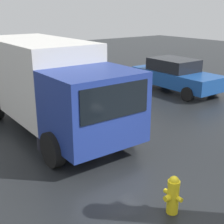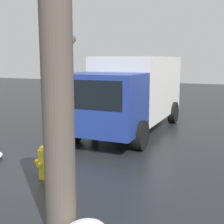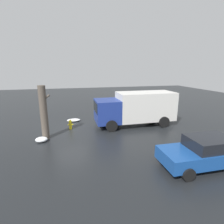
{
  "view_description": "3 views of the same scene",
  "coord_description": "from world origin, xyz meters",
  "px_view_note": "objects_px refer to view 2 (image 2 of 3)",
  "views": [
    {
      "loc": [
        -3.38,
        4.0,
        3.74
      ],
      "look_at": [
        3.02,
        -0.83,
        1.08
      ],
      "focal_mm": 50.0,
      "sensor_mm": 36.0,
      "label": 1
    },
    {
      "loc": [
        -5.63,
        -4.11,
        2.7
      ],
      "look_at": [
        2.24,
        -0.74,
        1.25
      ],
      "focal_mm": 50.0,
      "sensor_mm": 36.0,
      "label": 2
    },
    {
      "loc": [
        0.04,
        -13.65,
        4.75
      ],
      "look_at": [
        3.28,
        -0.57,
        1.36
      ],
      "focal_mm": 28.0,
      "sensor_mm": 36.0,
      "label": 3
    }
  ],
  "objects_px": {
    "delivery_truck": "(133,90)",
    "tree_trunk": "(58,116)",
    "fire_hydrant": "(43,161)",
    "pedestrian": "(95,110)"
  },
  "relations": [
    {
      "from": "tree_trunk",
      "to": "pedestrian",
      "type": "bearing_deg",
      "value": 21.44
    },
    {
      "from": "fire_hydrant",
      "to": "delivery_truck",
      "type": "distance_m",
      "value": 5.62
    },
    {
      "from": "fire_hydrant",
      "to": "pedestrian",
      "type": "height_order",
      "value": "pedestrian"
    },
    {
      "from": "fire_hydrant",
      "to": "delivery_truck",
      "type": "xyz_separation_m",
      "value": [
        5.5,
        -0.2,
        1.13
      ]
    },
    {
      "from": "delivery_truck",
      "to": "tree_trunk",
      "type": "bearing_deg",
      "value": 100.94
    },
    {
      "from": "tree_trunk",
      "to": "pedestrian",
      "type": "xyz_separation_m",
      "value": [
        5.87,
        2.3,
        -0.94
      ]
    },
    {
      "from": "fire_hydrant",
      "to": "delivery_truck",
      "type": "bearing_deg",
      "value": -92.15
    },
    {
      "from": "fire_hydrant",
      "to": "pedestrian",
      "type": "relative_size",
      "value": 0.47
    },
    {
      "from": "delivery_truck",
      "to": "pedestrian",
      "type": "height_order",
      "value": "delivery_truck"
    },
    {
      "from": "delivery_truck",
      "to": "pedestrian",
      "type": "relative_size",
      "value": 4.01
    }
  ]
}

